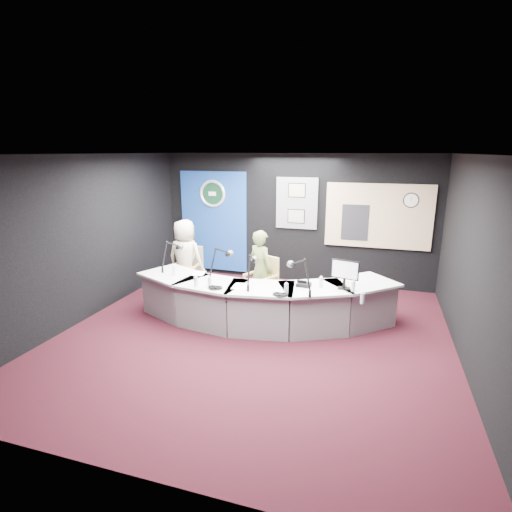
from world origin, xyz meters
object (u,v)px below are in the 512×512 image
(broadcast_desk, at_px, (260,302))
(person_woman, at_px, (261,270))
(person_man, at_px, (185,258))
(armchair_right, at_px, (261,284))
(armchair_left, at_px, (186,274))

(broadcast_desk, xyz_separation_m, person_woman, (-0.18, 0.64, 0.36))
(person_man, bearing_deg, armchair_right, 177.19)
(armchair_right, distance_m, person_woman, 0.28)
(person_man, height_order, person_woman, person_man)
(armchair_right, height_order, person_man, person_man)
(broadcast_desk, bearing_deg, person_man, 155.13)
(armchair_left, bearing_deg, broadcast_desk, -29.37)
(armchair_right, xyz_separation_m, person_woman, (0.00, 0.00, 0.28))
(armchair_left, distance_m, person_man, 0.34)
(person_man, distance_m, person_woman, 1.64)
(armchair_left, distance_m, person_woman, 1.66)
(person_woman, bearing_deg, person_man, 23.82)
(person_woman, bearing_deg, armchair_right, -0.00)
(armchair_right, bearing_deg, person_man, -160.88)
(armchair_left, bearing_deg, person_man, 0.00)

